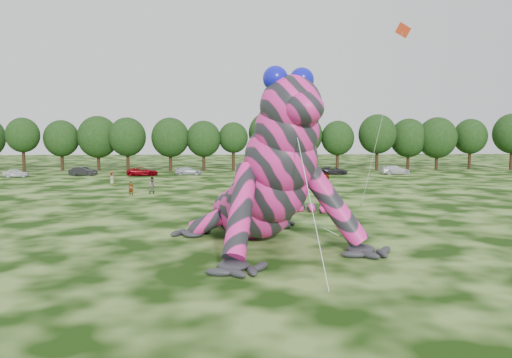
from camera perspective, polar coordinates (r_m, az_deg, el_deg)
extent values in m
plane|color=#16330A|center=(32.95, -4.08, -6.89)|extent=(240.00, 240.00, 0.00)
cube|color=red|center=(45.03, 16.47, 15.99)|extent=(1.55, 0.97, 1.17)
cylinder|color=silver|center=(45.99, 14.07, 6.15)|extent=(0.02, 0.02, 16.17)
cylinder|color=#382314|center=(48.29, 11.93, -2.89)|extent=(0.08, 0.08, 0.24)
imported|color=silver|center=(85.35, -25.73, 0.63)|extent=(3.93, 2.02, 1.28)
imported|color=black|center=(84.11, -19.15, 0.85)|extent=(4.38, 1.80, 1.41)
imported|color=maroon|center=(81.04, -12.84, 0.84)|extent=(5.21, 2.85, 1.38)
imported|color=#B3B8BE|center=(81.53, -7.75, 0.91)|extent=(4.47, 2.22, 1.25)
imported|color=navy|center=(80.96, -0.28, 0.99)|extent=(4.32, 2.06, 1.42)
imported|color=silver|center=(82.30, 4.88, 1.01)|extent=(4.18, 2.03, 1.32)
imported|color=black|center=(82.56, 8.86, 0.97)|extent=(4.99, 3.02, 1.30)
imported|color=silver|center=(84.97, 15.60, 1.01)|extent=(5.20, 2.65, 1.45)
imported|color=gray|center=(65.94, 4.53, 0.09)|extent=(1.23, 0.84, 1.75)
imported|color=gray|center=(65.13, 8.12, 0.03)|extent=(1.04, 1.13, 1.86)
imported|color=gray|center=(56.41, -14.09, -1.07)|extent=(0.58, 0.39, 1.56)
imported|color=gray|center=(57.45, -11.72, -0.73)|extent=(1.09, 0.96, 1.89)
imported|color=gray|center=(69.10, -16.13, 0.07)|extent=(0.77, 0.91, 1.59)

